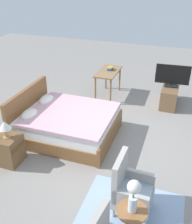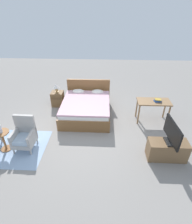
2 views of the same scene
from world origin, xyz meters
TOP-DOWN VIEW (x-y plane):
  - ground_plane at (0.00, 0.00)m, footprint 16.00×16.00m
  - floor_rug at (-2.04, -0.89)m, footprint 2.10×1.50m
  - bed at (-0.02, 0.90)m, footprint 1.63×1.98m
  - armchair_by_window_right at (-1.52, -0.83)m, footprint 0.56×0.56m
  - side_table at (-2.04, -0.96)m, footprint 0.40×0.40m
  - nightstand at (-1.18, 1.50)m, footprint 0.44×0.41m
  - table_lamp at (-1.18, 1.50)m, footprint 0.22×0.22m
  - tv_stand at (2.20, -1.05)m, footprint 0.96×0.40m
  - tv_flatscreen at (2.20, -1.05)m, footprint 0.22×0.85m
  - vanity_desk at (2.18, 0.63)m, footprint 1.04×0.52m
  - book_stack at (2.28, 0.61)m, footprint 0.24×0.19m

SIDE VIEW (x-z plane):
  - ground_plane at x=0.00m, z-range 0.00..0.00m
  - floor_rug at x=-2.04m, z-range 0.00..0.01m
  - tv_stand at x=2.20m, z-range 0.00..0.52m
  - nightstand at x=-1.18m, z-range 0.00..0.55m
  - bed at x=-0.02m, z-range -0.18..0.78m
  - side_table at x=-2.04m, z-range 0.07..0.66m
  - armchair_by_window_right at x=-1.52m, z-range -0.08..0.84m
  - vanity_desk at x=2.18m, z-range 0.26..1.00m
  - table_lamp at x=-1.18m, z-range 0.60..0.93m
  - book_stack at x=2.28m, z-range 0.74..0.82m
  - tv_flatscreen at x=2.20m, z-range 0.53..1.10m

